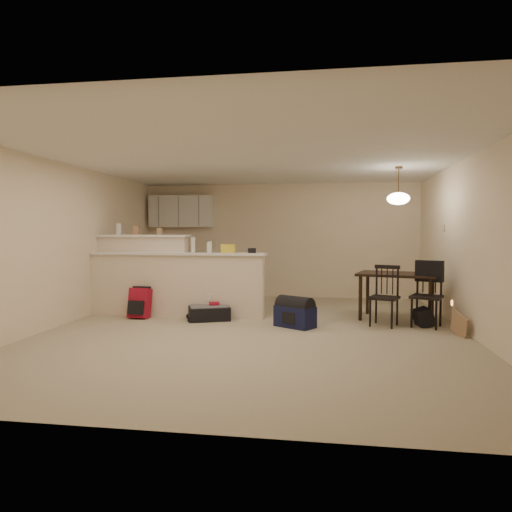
% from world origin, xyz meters
% --- Properties ---
extents(room, '(7.00, 7.02, 2.50)m').
position_xyz_m(room, '(0.00, 0.00, 1.25)').
color(room, tan).
rests_on(room, ground).
extents(breakfast_bar, '(3.08, 0.58, 1.39)m').
position_xyz_m(breakfast_bar, '(-1.76, 0.98, 0.61)').
color(breakfast_bar, beige).
rests_on(breakfast_bar, ground).
extents(upper_cabinets, '(1.40, 0.34, 0.70)m').
position_xyz_m(upper_cabinets, '(-2.20, 3.32, 1.90)').
color(upper_cabinets, white).
rests_on(upper_cabinets, room).
extents(kitchen_counter, '(1.80, 0.60, 0.90)m').
position_xyz_m(kitchen_counter, '(-2.00, 3.19, 0.45)').
color(kitchen_counter, white).
rests_on(kitchen_counter, ground).
extents(thermostat, '(0.02, 0.12, 0.12)m').
position_xyz_m(thermostat, '(2.98, 1.55, 1.50)').
color(thermostat, beige).
rests_on(thermostat, room).
extents(jar, '(0.10, 0.10, 0.20)m').
position_xyz_m(jar, '(-2.65, 1.12, 1.49)').
color(jar, silver).
rests_on(jar, breakfast_bar).
extents(cereal_box, '(0.10, 0.07, 0.16)m').
position_xyz_m(cereal_box, '(-2.32, 1.12, 1.47)').
color(cereal_box, '#AA7F57').
rests_on(cereal_box, breakfast_bar).
extents(small_box, '(0.08, 0.06, 0.12)m').
position_xyz_m(small_box, '(-1.88, 1.12, 1.45)').
color(small_box, '#AA7F57').
rests_on(small_box, breakfast_bar).
extents(bottle_a, '(0.07, 0.07, 0.26)m').
position_xyz_m(bottle_a, '(-1.21, 0.90, 1.22)').
color(bottle_a, silver).
rests_on(bottle_a, breakfast_bar).
extents(bottle_b, '(0.06, 0.06, 0.18)m').
position_xyz_m(bottle_b, '(-0.94, 0.90, 1.18)').
color(bottle_b, silver).
rests_on(bottle_b, breakfast_bar).
extents(bag_lump, '(0.22, 0.18, 0.14)m').
position_xyz_m(bag_lump, '(-0.60, 0.90, 1.16)').
color(bag_lump, '#AA7F57').
rests_on(bag_lump, breakfast_bar).
extents(pouch, '(0.12, 0.10, 0.08)m').
position_xyz_m(pouch, '(-0.20, 0.90, 1.13)').
color(pouch, '#AA7F57').
rests_on(pouch, breakfast_bar).
extents(extra_item_x, '(0.05, 0.05, 0.19)m').
position_xyz_m(extra_item_x, '(-0.91, 0.90, 1.19)').
color(extra_item_x, silver).
rests_on(extra_item_x, breakfast_bar).
extents(dining_table, '(1.40, 1.11, 0.77)m').
position_xyz_m(dining_table, '(2.18, 1.13, 0.67)').
color(dining_table, black).
rests_on(dining_table, ground).
extents(pendant_lamp, '(0.36, 0.36, 0.62)m').
position_xyz_m(pendant_lamp, '(2.18, 1.13, 1.99)').
color(pendant_lamp, brown).
rests_on(pendant_lamp, room).
extents(dining_chair_near, '(0.52, 0.51, 0.93)m').
position_xyz_m(dining_chair_near, '(1.90, 0.55, 0.46)').
color(dining_chair_near, black).
rests_on(dining_chair_near, ground).
extents(dining_chair_far, '(0.56, 0.55, 0.98)m').
position_xyz_m(dining_chair_far, '(2.52, 0.57, 0.49)').
color(dining_chair_far, black).
rests_on(dining_chair_far, ground).
extents(suitcase, '(0.76, 0.63, 0.22)m').
position_xyz_m(suitcase, '(-0.86, 0.61, 0.11)').
color(suitcase, black).
rests_on(suitcase, ground).
extents(red_backpack, '(0.35, 0.23, 0.50)m').
position_xyz_m(red_backpack, '(-2.05, 0.61, 0.25)').
color(red_backpack, '#A51228').
rests_on(red_backpack, ground).
extents(navy_duffel, '(0.67, 0.59, 0.32)m').
position_xyz_m(navy_duffel, '(0.56, 0.28, 0.16)').
color(navy_duffel, '#13183D').
rests_on(navy_duffel, ground).
extents(black_daypack, '(0.26, 0.33, 0.27)m').
position_xyz_m(black_daypack, '(2.48, 0.61, 0.13)').
color(black_daypack, black).
rests_on(black_daypack, ground).
extents(cardboard_sheet, '(0.11, 0.40, 0.31)m').
position_xyz_m(cardboard_sheet, '(2.85, 0.04, 0.16)').
color(cardboard_sheet, '#AA7F57').
rests_on(cardboard_sheet, ground).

